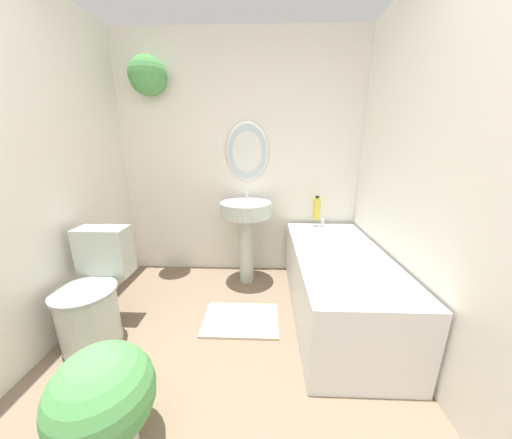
# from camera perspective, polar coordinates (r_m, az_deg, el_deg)

# --- Properties ---
(wall_back) EXTENTS (2.53, 0.34, 2.40)m
(wall_back) POSITION_cam_1_polar(r_m,az_deg,el_deg) (2.71, -5.24, 14.48)
(wall_back) COLOR silver
(wall_back) RESTS_ON ground_plane
(wall_left) EXTENTS (0.06, 2.46, 2.40)m
(wall_left) POSITION_cam_1_polar(r_m,az_deg,el_deg) (2.12, -43.01, 7.73)
(wall_left) COLOR silver
(wall_left) RESTS_ON ground_plane
(wall_right) EXTENTS (0.06, 2.46, 2.40)m
(wall_right) POSITION_cam_1_polar(r_m,az_deg,el_deg) (1.80, 35.47, 8.33)
(wall_right) COLOR silver
(wall_right) RESTS_ON ground_plane
(toilet) EXTENTS (0.40, 0.57, 0.78)m
(toilet) POSITION_cam_1_polar(r_m,az_deg,el_deg) (2.21, -32.31, -14.36)
(toilet) COLOR #B2BCB2
(toilet) RESTS_ON ground_plane
(pedestal_sink) EXTENTS (0.49, 0.49, 0.93)m
(pedestal_sink) POSITION_cam_1_polar(r_m,az_deg,el_deg) (2.50, -2.24, -0.48)
(pedestal_sink) COLOR #B2BCB2
(pedestal_sink) RESTS_ON ground_plane
(bathtub) EXTENTS (0.69, 1.51, 0.63)m
(bathtub) POSITION_cam_1_polar(r_m,az_deg,el_deg) (2.23, 17.56, -13.14)
(bathtub) COLOR silver
(bathtub) RESTS_ON ground_plane
(shampoo_bottle) EXTENTS (0.07, 0.07, 0.24)m
(shampoo_bottle) POSITION_cam_1_polar(r_m,az_deg,el_deg) (2.66, 13.32, 2.45)
(shampoo_bottle) COLOR gold
(shampoo_bottle) RESTS_ON bathtub
(potted_plant) EXTENTS (0.44, 0.44, 0.54)m
(potted_plant) POSITION_cam_1_polar(r_m,az_deg,el_deg) (1.50, -30.81, -30.98)
(potted_plant) COLOR silver
(potted_plant) RESTS_ON ground_plane
(bath_mat) EXTENTS (0.59, 0.42, 0.02)m
(bath_mat) POSITION_cam_1_polar(r_m,az_deg,el_deg) (2.21, -3.37, -21.36)
(bath_mat) COLOR #B7A88E
(bath_mat) RESTS_ON ground_plane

